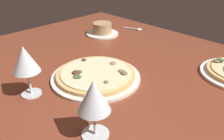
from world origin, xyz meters
TOP-DOWN VIEW (x-y plane):
  - dining_table at (0.00, 0.00)cm, footprint 150.00×110.00cm
  - pizza_main at (-7.18, -8.75)cm, footprint 31.05×31.05cm
  - ramekin_on_saucer at (-39.56, 23.80)cm, footprint 16.77×16.77cm
  - wine_glass_far at (-13.80, -29.64)cm, footprint 8.11×8.11cm
  - wine_glass_near at (13.69, -27.01)cm, footprint 7.81×7.81cm
  - spoon at (-32.04, 42.69)cm, footprint 11.27×6.43cm

SIDE VIEW (x-z plane):
  - dining_table at x=0.00cm, z-range 0.00..4.00cm
  - spoon at x=-32.04cm, z-range 3.95..4.95cm
  - pizza_main at x=-7.18cm, z-range 3.54..6.87cm
  - ramekin_on_saucer at x=-39.56cm, z-range 3.44..9.68cm
  - wine_glass_near at x=13.69cm, z-range 7.24..22.73cm
  - wine_glass_far at x=-13.80cm, z-range 7.55..23.64cm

